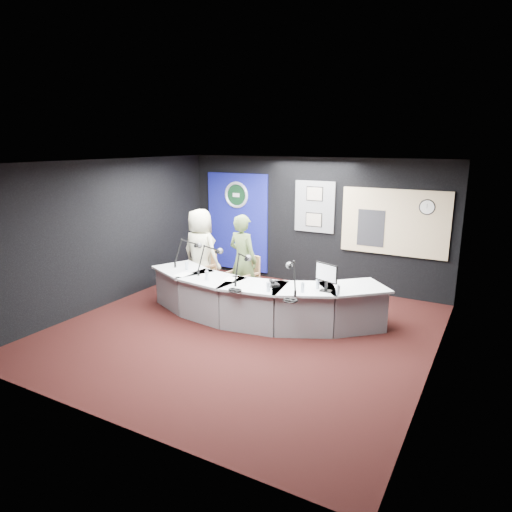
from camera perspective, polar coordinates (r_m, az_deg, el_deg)
The scene contains 33 objects.
ground at distance 7.85m, azimuth -1.56°, elevation -9.24°, with size 6.00×6.00×0.00m, color black.
ceiling at distance 7.22m, azimuth -1.71°, elevation 11.62°, with size 6.00×6.00×0.02m, color silver.
wall_back at distance 10.06m, azimuth 7.08°, elevation 4.20°, with size 6.00×0.02×2.80m, color black.
wall_front at distance 5.16m, azimuth -18.83°, elevation -6.03°, with size 6.00×0.02×2.80m, color black.
wall_left at distance 9.27m, azimuth -17.85°, elevation 2.78°, with size 0.02×6.00×2.80m, color black.
wall_right at distance 6.48m, azimuth 21.92°, elevation -2.26°, with size 0.02×6.00×2.80m, color black.
broadcast_desk at distance 8.19m, azimuth 0.08°, elevation -5.43°, with size 4.50×1.90×0.75m, color #BBBFC0, non-canonical shape.
backdrop_panel at distance 10.90m, azimuth -2.33°, elevation 4.25°, with size 1.60×0.05×2.30m, color navy.
agency_seal at distance 10.77m, azimuth -2.48°, elevation 7.63°, with size 0.63×0.63×0.07m, color silver.
seal_center at distance 10.78m, azimuth -2.47°, elevation 7.63°, with size 0.48×0.48×0.01m, color black.
pinboard at distance 9.96m, azimuth 7.34°, elevation 6.13°, with size 0.90×0.04×1.10m, color slate.
framed_photo_upper at distance 9.90m, azimuth 7.33°, elevation 7.71°, with size 0.34×0.02×0.27m, color gray.
framed_photo_lower at distance 9.98m, azimuth 7.23°, elevation 4.52°, with size 0.34×0.02×0.27m, color gray.
booth_window_frame at distance 9.51m, azimuth 16.88°, elevation 4.04°, with size 2.12×0.06×1.32m, color #CFB181.
booth_glow at distance 9.50m, azimuth 16.87°, elevation 4.03°, with size 2.00×0.02×1.20m, color beige.
equipment_rack at distance 9.61m, azimuth 14.16°, elevation 3.41°, with size 0.55×0.02×0.75m, color black.
wall_clock at distance 9.33m, azimuth 20.61°, elevation 5.74°, with size 0.28×0.28×0.01m, color white.
armchair_left at distance 9.59m, azimuth -6.89°, elevation -2.02°, with size 0.52×0.52×0.93m, color #A6754B, non-canonical shape.
armchair_right at distance 8.94m, azimuth -1.64°, elevation -3.27°, with size 0.50×0.50×0.89m, color #A6754B, non-canonical shape.
draped_jacket at distance 9.79m, azimuth -6.55°, elevation -0.74°, with size 0.50×0.10×0.70m, color gray.
person_man at distance 9.48m, azimuth -6.96°, elevation 0.48°, with size 0.88×0.57×1.79m, color beige.
person_woman at distance 8.82m, azimuth -1.66°, elevation -0.50°, with size 0.65×0.43×1.78m, color #4B5E31.
computer_monitor at distance 7.42m, azimuth 8.80°, elevation -2.03°, with size 0.46×0.03×0.32m, color black.
desk_phone at distance 7.69m, azimuth 2.15°, elevation -3.59°, with size 0.20×0.16×0.05m, color black.
headphones_near at distance 7.00m, azimuth 4.34°, elevation -5.50°, with size 0.24×0.24×0.04m, color black.
headphones_far at distance 7.44m, azimuth -2.64°, elevation -4.27°, with size 0.23×0.23×0.04m, color black.
paper_stack at distance 8.45m, azimuth -9.10°, elevation -2.29°, with size 0.22×0.32×0.00m, color white.
notepad at distance 8.08m, azimuth -3.24°, elevation -2.90°, with size 0.19×0.27×0.00m, color white.
boom_mic_a at distance 9.06m, azimuth -8.57°, elevation 0.79°, with size 0.28×0.72×0.60m, color black, non-canonical shape.
boom_mic_b at distance 8.49m, azimuth -5.84°, elevation -0.03°, with size 0.20×0.74×0.60m, color black, non-canonical shape.
boom_mic_c at distance 7.88m, azimuth -1.77°, elevation -1.06°, with size 0.22×0.73×0.60m, color black, non-canonical shape.
boom_mic_d at distance 7.41m, azimuth 4.55°, elevation -2.09°, with size 0.47×0.63×0.60m, color black, non-canonical shape.
water_bottles at distance 7.82m, azimuth -0.52°, elevation -2.79°, with size 3.06×0.60×0.18m, color silver, non-canonical shape.
Camera 1 is at (3.66, -6.21, 3.11)m, focal length 32.00 mm.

